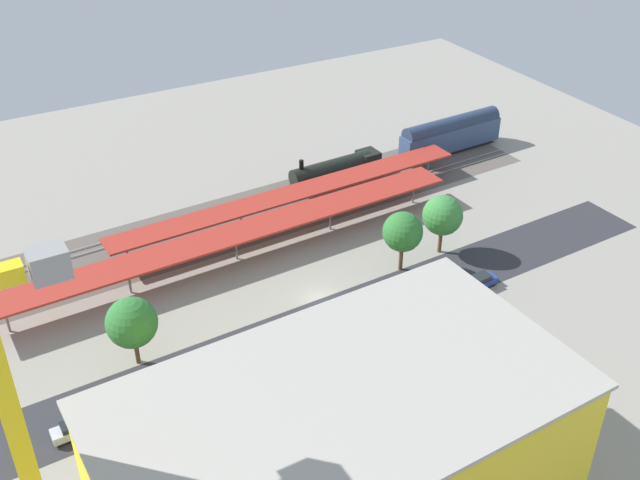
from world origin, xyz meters
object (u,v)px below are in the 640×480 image
object	(u,v)px
locomotive	(340,170)
street_tree_0	(403,232)
parked_car_1	(435,299)
parked_car_2	(384,318)
passenger_coach	(451,134)
platform_canopy_near	(235,234)
parked_car_5	(213,377)
box_truck_1	(189,432)
street_tree_1	(132,323)
construction_building	(340,464)
traffic_light	(135,332)
box_truck_0	(265,387)
parked_car_7	(75,429)
parked_car_6	(151,402)
street_tree_2	(443,215)
parked_car_3	(334,338)
parked_car_0	(479,282)
platform_canopy_far	(292,194)
parked_car_4	(279,356)

from	to	relation	value
locomotive	street_tree_0	distance (m)	26.16
parked_car_1	locomotive	bearing A→B (deg)	-100.57
parked_car_2	passenger_coach	bearing A→B (deg)	-136.51
platform_canopy_near	passenger_coach	bearing A→B (deg)	-164.44
locomotive	parked_car_5	size ratio (longest dim) A/B	3.82
box_truck_1	street_tree_1	distance (m)	14.60
construction_building	traffic_light	distance (m)	30.53
box_truck_1	street_tree_0	xyz separation A→B (m)	(-34.90, -14.99, 4.04)
parked_car_1	street_tree_0	xyz separation A→B (m)	(-0.52, -8.21, 4.98)
box_truck_0	box_truck_1	distance (m)	9.29
locomotive	street_tree_0	bearing A→B (deg)	77.22
construction_building	parked_car_7	bearing A→B (deg)	-53.30
parked_car_6	street_tree_2	world-z (taller)	street_tree_2
street_tree_1	street_tree_2	world-z (taller)	street_tree_1
construction_building	box_truck_1	bearing A→B (deg)	-63.91
parked_car_1	parked_car_5	bearing A→B (deg)	-0.61
parked_car_6	box_truck_1	xyz separation A→B (m)	(-1.66, 6.60, 0.93)
passenger_coach	parked_car_3	distance (m)	54.36
street_tree_1	parked_car_2	bearing A→B (deg)	164.73
parked_car_0	parked_car_7	distance (m)	50.68
passenger_coach	parked_car_3	size ratio (longest dim) A/B	4.07
parked_car_5	street_tree_2	bearing A→B (deg)	-166.46
platform_canopy_near	parked_car_1	world-z (taller)	platform_canopy_near
platform_canopy_near	box_truck_1	size ratio (longest dim) A/B	6.84
platform_canopy_far	street_tree_1	bearing A→B (deg)	34.05
parked_car_3	box_truck_1	world-z (taller)	box_truck_1
street_tree_0	traffic_light	bearing A→B (deg)	1.20
box_truck_1	street_tree_2	size ratio (longest dim) A/B	1.14
parked_car_2	street_tree_0	world-z (taller)	street_tree_0
platform_canopy_near	box_truck_0	xyz separation A→B (m)	(8.19, 25.69, -2.14)
parked_car_4	street_tree_1	size ratio (longest dim) A/B	0.56
parked_car_0	box_truck_1	xyz separation A→B (m)	(41.29, 6.77, 0.91)
passenger_coach	construction_building	world-z (taller)	construction_building
construction_building	box_truck_0	distance (m)	17.90
street_tree_0	traffic_light	xyz separation A→B (m)	(35.37, 0.74, -1.66)
construction_building	street_tree_2	bearing A→B (deg)	-139.84
parked_car_1	traffic_light	distance (m)	35.80
parked_car_5	parked_car_7	bearing A→B (deg)	1.38
parked_car_1	parked_car_2	distance (m)	7.66
parked_car_0	traffic_light	xyz separation A→B (m)	(41.76, -7.47, 3.29)
parked_car_4	street_tree_2	size ratio (longest dim) A/B	0.57
construction_building	street_tree_0	xyz separation A→B (m)	(-26.93, -29.87, -1.84)
parked_car_5	parked_car_6	xyz separation A→B (m)	(6.94, 0.48, -0.05)
parked_car_4	street_tree_2	bearing A→B (deg)	-162.38
locomotive	parked_car_1	distance (m)	34.05
platform_canopy_far	parked_car_6	xyz separation A→B (m)	(30.73, 27.56, -2.89)
street_tree_0	traffic_light	world-z (taller)	street_tree_0
parked_car_2	parked_car_3	bearing A→B (deg)	2.16
construction_building	street_tree_2	xyz separation A→B (m)	(-33.93, -30.78, -1.89)
parked_car_4	parked_car_6	size ratio (longest dim) A/B	1.04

